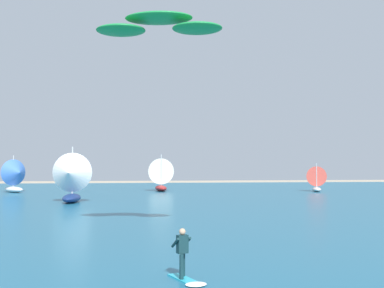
{
  "coord_description": "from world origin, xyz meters",
  "views": [
    {
      "loc": [
        -2.19,
        1.28,
        3.92
      ],
      "look_at": [
        -0.23,
        19.16,
        4.66
      ],
      "focal_mm": 44.69,
      "sensor_mm": 36.0,
      "label": 1
    }
  ],
  "objects_px": {
    "sailboat_mid_left": "(71,177)",
    "sailboat_trailing": "(16,175)",
    "sailboat_far_right": "(160,174)",
    "kitesurfer": "(185,262)",
    "kite": "(159,25)",
    "sailboat_near_shore": "(316,178)"
  },
  "relations": [
    {
      "from": "sailboat_near_shore",
      "to": "sailboat_far_right",
      "type": "distance_m",
      "value": 21.48
    },
    {
      "from": "kitesurfer",
      "to": "sailboat_far_right",
      "type": "relative_size",
      "value": 0.4
    },
    {
      "from": "kitesurfer",
      "to": "kite",
      "type": "bearing_deg",
      "value": 93.42
    },
    {
      "from": "sailboat_mid_left",
      "to": "sailboat_trailing",
      "type": "xyz_separation_m",
      "value": [
        -9.48,
        17.57,
        -0.26
      ]
    },
    {
      "from": "sailboat_mid_left",
      "to": "sailboat_trailing",
      "type": "relative_size",
      "value": 1.12
    },
    {
      "from": "kite",
      "to": "sailboat_trailing",
      "type": "relative_size",
      "value": 1.42
    },
    {
      "from": "sailboat_mid_left",
      "to": "sailboat_near_shore",
      "type": "height_order",
      "value": "sailboat_mid_left"
    },
    {
      "from": "sailboat_far_right",
      "to": "kitesurfer",
      "type": "bearing_deg",
      "value": -91.51
    },
    {
      "from": "sailboat_near_shore",
      "to": "sailboat_far_right",
      "type": "height_order",
      "value": "sailboat_far_right"
    },
    {
      "from": "sailboat_trailing",
      "to": "sailboat_near_shore",
      "type": "bearing_deg",
      "value": -2.3
    },
    {
      "from": "kite",
      "to": "sailboat_trailing",
      "type": "bearing_deg",
      "value": 113.05
    },
    {
      "from": "sailboat_mid_left",
      "to": "sailboat_near_shore",
      "type": "distance_m",
      "value": 34.57
    },
    {
      "from": "kitesurfer",
      "to": "kite",
      "type": "height_order",
      "value": "kite"
    },
    {
      "from": "sailboat_near_shore",
      "to": "kitesurfer",
      "type": "bearing_deg",
      "value": -115.35
    },
    {
      "from": "kitesurfer",
      "to": "kite",
      "type": "xyz_separation_m",
      "value": [
        -0.54,
        8.97,
        10.45
      ]
    },
    {
      "from": "kite",
      "to": "sailboat_far_right",
      "type": "height_order",
      "value": "kite"
    },
    {
      "from": "kite",
      "to": "sailboat_near_shore",
      "type": "distance_m",
      "value": 45.86
    },
    {
      "from": "kitesurfer",
      "to": "sailboat_trailing",
      "type": "xyz_separation_m",
      "value": [
        -17.62,
        49.12,
        1.64
      ]
    },
    {
      "from": "sailboat_mid_left",
      "to": "sailboat_near_shore",
      "type": "relative_size",
      "value": 1.42
    },
    {
      "from": "sailboat_mid_left",
      "to": "sailboat_trailing",
      "type": "bearing_deg",
      "value": 118.34
    },
    {
      "from": "kite",
      "to": "sailboat_mid_left",
      "type": "height_order",
      "value": "kite"
    },
    {
      "from": "sailboat_far_right",
      "to": "sailboat_trailing",
      "type": "xyz_separation_m",
      "value": [
        -18.97,
        -2.01,
        -0.08
      ]
    }
  ]
}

